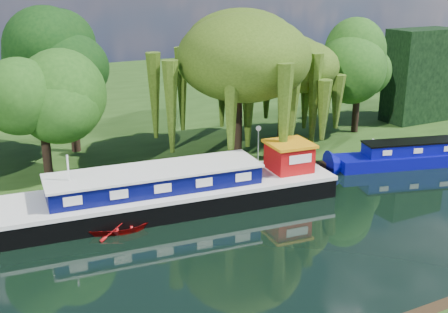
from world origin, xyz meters
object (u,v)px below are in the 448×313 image
dutch_barge (176,191)px  narrowboat (426,155)px  white_cruiser (442,151)px  red_dinghy (121,230)px

dutch_barge → narrowboat: dutch_barge is taller
white_cruiser → narrowboat: bearing=131.9°
red_dinghy → dutch_barge: bearing=-57.2°
dutch_barge → white_cruiser: 22.32m
narrowboat → red_dinghy: (-22.57, -0.46, -0.68)m
narrowboat → white_cruiser: (3.56, 1.68, -0.68)m
dutch_barge → narrowboat: (18.72, -1.03, -0.32)m
narrowboat → white_cruiser: narrowboat is taller
dutch_barge → red_dinghy: bearing=-153.2°
narrowboat → dutch_barge: bearing=-167.3°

